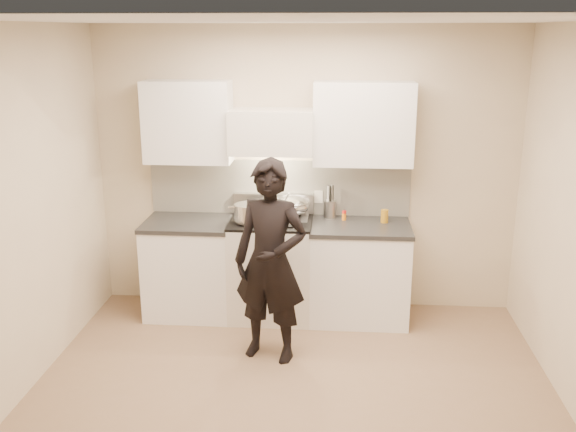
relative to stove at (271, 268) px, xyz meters
The scene contains 11 objects.
ground_plane 1.53m from the stove, 78.12° to the right, with size 4.00×4.00×0.00m, color #80654D.
room_shell 1.56m from the stove, 77.04° to the right, with size 4.04×3.54×2.70m.
stove is the anchor object (origin of this frame).
counter_right 0.83m from the stove, ahead, with size 0.92×0.67×0.92m.
counter_left 0.78m from the stove, behind, with size 0.82×0.67×0.92m.
wok 0.62m from the stove, 37.63° to the left, with size 0.35×0.42×0.28m.
stock_pot 0.61m from the stove, 151.83° to the right, with size 0.35×0.28×0.16m.
utensil_crock 0.80m from the stove, 22.13° to the left, with size 0.12×0.12×0.31m.
spice_jar 0.85m from the stove, 11.86° to the left, with size 0.04×0.04×0.09m.
oil_glass 1.17m from the stove, ahead, with size 0.07×0.07×0.12m.
person 0.90m from the stove, 84.31° to the right, with size 0.61×0.40×1.68m, color black.
Camera 1 is at (0.31, -4.24, 2.64)m, focal length 40.00 mm.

